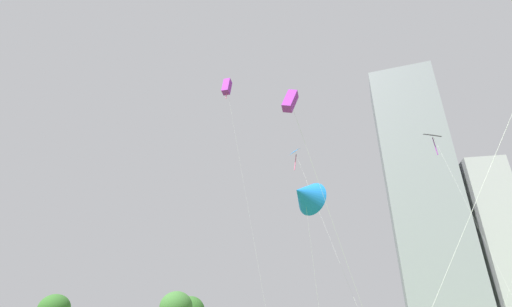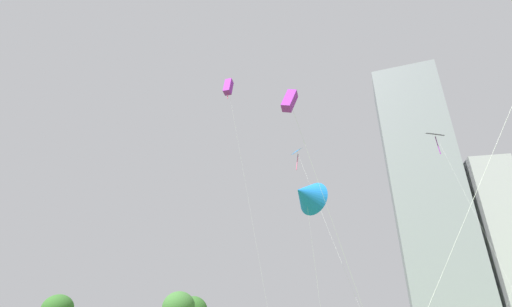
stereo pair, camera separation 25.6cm
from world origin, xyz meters
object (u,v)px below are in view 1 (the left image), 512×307
object	(u,v)px
kite_flying_3	(433,136)
kite_flying_6	(290,102)
distant_highrise_0	(422,193)
distant_highrise_1	(499,248)
kite_flying_5	(305,195)
kite_flying_2	(295,153)
kite_flying_7	(227,87)

from	to	relation	value
kite_flying_3	kite_flying_6	world-z (taller)	kite_flying_3
distant_highrise_0	distant_highrise_1	xyz separation A→B (m)	(20.74, 0.98, -22.09)
kite_flying_5	distant_highrise_1	xyz separation A→B (m)	(45.68, 118.69, 17.37)
kite_flying_5	distant_highrise_0	size ratio (longest dim) A/B	0.14
distant_highrise_0	distant_highrise_1	size ratio (longest dim) A/B	1.72
kite_flying_2	kite_flying_7	size ratio (longest dim) A/B	0.76
kite_flying_3	distant_highrise_1	world-z (taller)	distant_highrise_1
kite_flying_7	distant_highrise_1	size ratio (longest dim) A/B	0.50
kite_flying_6	distant_highrise_0	distance (m)	137.69
kite_flying_7	kite_flying_5	bearing A→B (deg)	-19.89
kite_flying_7	distant_highrise_0	distance (m)	121.59
kite_flying_7	distant_highrise_1	world-z (taller)	distant_highrise_1
distant_highrise_1	kite_flying_5	bearing A→B (deg)	-118.96
kite_flying_2	distant_highrise_1	distance (m)	119.46
kite_flying_6	distant_highrise_1	bearing A→B (deg)	71.47
kite_flying_3	kite_flying_5	distance (m)	23.68
kite_flying_7	kite_flying_3	bearing A→B (deg)	26.43
kite_flying_6	kite_flying_7	world-z (taller)	kite_flying_7
kite_flying_6	distant_highrise_1	world-z (taller)	distant_highrise_1
kite_flying_2	kite_flying_5	size ratio (longest dim) A/B	1.55
kite_flying_5	distant_highrise_1	bearing A→B (deg)	68.95
kite_flying_7	distant_highrise_0	size ratio (longest dim) A/B	0.29
kite_flying_5	kite_flying_2	bearing A→B (deg)	104.75
kite_flying_2	distant_highrise_1	world-z (taller)	distant_highrise_1
kite_flying_6	distant_highrise_0	size ratio (longest dim) A/B	0.15
distant_highrise_1	distant_highrise_0	bearing A→B (deg)	174.80
distant_highrise_0	distant_highrise_1	world-z (taller)	distant_highrise_0
kite_flying_2	kite_flying_6	xyz separation A→B (m)	(4.26, -22.24, -7.83)
kite_flying_6	distant_highrise_0	xyz separation A→B (m)	(23.24, 130.24, 38.15)
kite_flying_7	distant_highrise_0	bearing A→B (deg)	73.30
kite_flying_2	kite_flying_6	world-z (taller)	kite_flying_2
kite_flying_3	kite_flying_2	bearing A→B (deg)	-162.24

